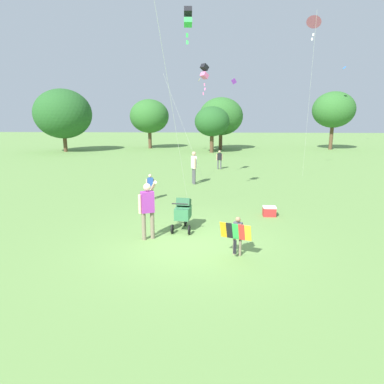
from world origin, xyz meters
name	(u,v)px	position (x,y,z in m)	size (l,w,h in m)	color
ground_plane	(189,243)	(0.00, 0.00, 0.00)	(120.00, 120.00, 0.00)	#668E47
treeline_distant	(171,115)	(-3.34, 25.15, 3.51)	(31.21, 8.09, 5.90)	brown
child_with_butterfly_kite	(237,233)	(1.26, -0.80, 0.62)	(0.79, 0.49, 1.02)	#7F705B
person_adult_flyer	(148,206)	(-1.20, 0.25, 0.99)	(0.53, 0.63, 1.72)	#7F705B
stroller	(183,211)	(-0.26, 1.12, 0.61)	(0.59, 1.11, 1.03)	black
kite_adult_black	(188,18)	(-0.28, 3.89, 6.79)	(0.84, 3.70, 7.18)	black
kite_orange_delta	(204,72)	(0.22, 9.24, 5.63)	(2.22, 1.34, 6.04)	black
kite_green_novelty	(314,24)	(6.06, 11.17, 8.30)	(1.23, 3.52, 8.68)	pink
distant_kites_cluster	(290,32)	(7.11, 22.10, 10.30)	(23.26, 14.16, 9.72)	blue
person_red_shirt	(219,158)	(1.18, 13.27, 0.73)	(0.40, 0.16, 1.23)	#4C4C51
person_sitting_far	(150,185)	(-1.93, 4.85, 0.65)	(0.35, 0.20, 1.10)	#7F705B
person_couple_left	(194,165)	(-0.27, 8.33, 0.99)	(0.32, 0.52, 1.68)	#4C4C51
cooler_box	(269,211)	(2.68, 2.74, 0.18)	(0.45, 0.33, 0.35)	red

